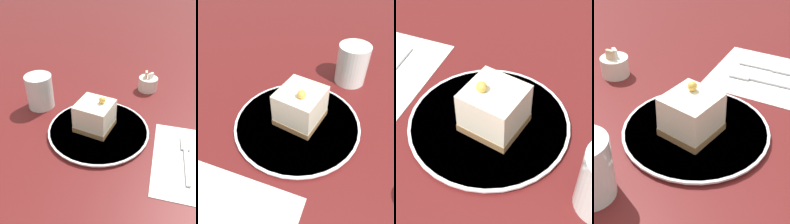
# 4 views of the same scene
# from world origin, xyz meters

# --- Properties ---
(ground_plane) EXTENTS (4.00, 4.00, 0.00)m
(ground_plane) POSITION_xyz_m (0.00, 0.00, 0.00)
(ground_plane) COLOR #5B1919
(plate) EXTENTS (0.28, 0.28, 0.01)m
(plate) POSITION_xyz_m (-0.03, -0.03, 0.01)
(plate) COLOR white
(plate) RESTS_ON ground_plane
(cake_slice) EXTENTS (0.10, 0.09, 0.10)m
(cake_slice) POSITION_xyz_m (-0.04, -0.03, 0.05)
(cake_slice) COLOR olive
(cake_slice) RESTS_ON plate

